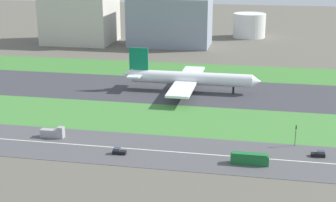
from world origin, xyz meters
name	(u,v)px	position (x,y,z in m)	size (l,w,h in m)	color
ground_plane	(177,91)	(0.00, 0.00, 0.00)	(800.00, 800.00, 0.00)	#5B564C
runway	(177,91)	(0.00, 0.00, 0.05)	(280.00, 46.00, 0.10)	#38383D
grass_median_north	(190,71)	(0.00, 41.00, 0.05)	(280.00, 36.00, 0.10)	#3D7A33
grass_median_south	(159,118)	(0.00, -41.00, 0.05)	(280.00, 36.00, 0.10)	#427F38
highway	(139,149)	(0.00, -73.00, 0.05)	(280.00, 28.00, 0.10)	#4C4C4F
highway_centerline	(139,149)	(0.00, -73.00, 0.11)	(266.00, 0.50, 0.01)	silver
airliner	(188,78)	(4.97, 0.00, 6.23)	(65.00, 56.00, 19.70)	white
truck_1	(53,133)	(-32.39, -68.00, 1.67)	(8.40, 2.50, 4.00)	#99999E
bus_0	(250,159)	(36.19, -78.00, 1.82)	(11.60, 2.50, 3.50)	#19662D
car_2	(119,151)	(-5.56, -78.00, 0.92)	(4.40, 1.80, 2.00)	black
car_1	(319,154)	(57.68, -68.00, 0.92)	(4.40, 1.80, 2.00)	black
traffic_light	(296,134)	(50.69, -60.01, 4.29)	(0.36, 0.50, 7.20)	#4C4C51
terminal_building	(80,19)	(-90.00, 114.00, 17.01)	(47.27, 39.97, 34.03)	beige
hangar_building	(170,22)	(-24.90, 114.00, 16.39)	(55.22, 31.57, 32.77)	gray
fuel_tank_west	(249,25)	(27.89, 159.00, 9.00)	(24.25, 24.25, 17.99)	silver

